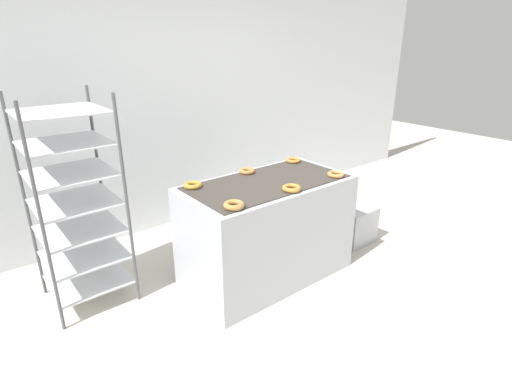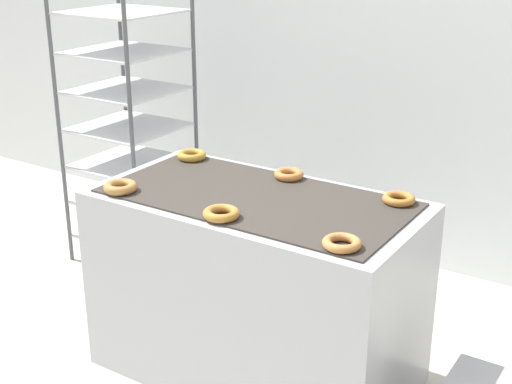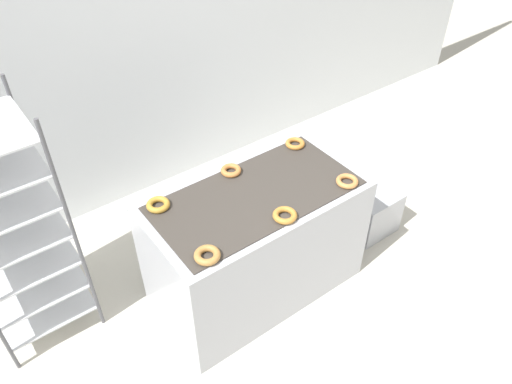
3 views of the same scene
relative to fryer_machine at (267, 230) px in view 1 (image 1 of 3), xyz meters
The scene contains 11 objects.
ground_plane 0.76m from the fryer_machine, 90.03° to the right, with size 14.00×14.00×0.00m, color beige.
wall_back 1.79m from the fryer_machine, 90.01° to the left, with size 8.00×0.05×2.80m.
fryer_machine is the anchor object (origin of this frame).
baking_rack_cart 1.52m from the fryer_machine, 153.83° to the left, with size 0.59×0.59×1.62m.
glaze_bin 1.13m from the fryer_machine, ahead, with size 0.38×0.33×0.37m.
donut_near_left 0.75m from the fryer_machine, 153.15° to the right, with size 0.15×0.15×0.04m, color #A6753A.
donut_near_center 0.53m from the fryer_machine, 87.59° to the right, with size 0.15×0.15×0.04m, color #B17730.
donut_near_right 0.74m from the fryer_machine, 25.81° to the right, with size 0.14×0.14×0.03m, color #BE7B40.
donut_far_left 0.75m from the fryer_machine, 154.55° to the left, with size 0.14×0.14×0.04m, color #AE802C.
donut_far_center 0.53m from the fryer_machine, 89.64° to the left, with size 0.13×0.13×0.04m, color #B67137.
donut_far_right 0.75m from the fryer_machine, 26.10° to the left, with size 0.14×0.14×0.03m, color #B2722E.
Camera 1 is at (-1.97, -1.70, 1.96)m, focal length 28.00 mm.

